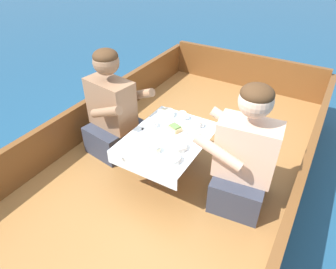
{
  "coord_description": "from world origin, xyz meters",
  "views": [
    {
      "loc": [
        0.93,
        -1.65,
        1.96
      ],
      "look_at": [
        0.0,
        -0.06,
        0.64
      ],
      "focal_mm": 32.0,
      "sensor_mm": 36.0,
      "label": 1
    }
  ],
  "objects_px": {
    "person_starboard": "(244,159)",
    "sandwich": "(175,128)",
    "coffee_cup_port": "(151,123)",
    "coffee_cup_center": "(182,116)",
    "coffee_cup_starboard": "(197,124)",
    "person_port": "(113,113)",
    "tin_can": "(156,149)"
  },
  "relations": [
    {
      "from": "coffee_cup_starboard",
      "to": "coffee_cup_center",
      "type": "xyz_separation_m",
      "value": [
        -0.15,
        0.04,
        0.0
      ]
    },
    {
      "from": "sandwich",
      "to": "person_port",
      "type": "bearing_deg",
      "value": -177.56
    },
    {
      "from": "coffee_cup_port",
      "to": "coffee_cup_center",
      "type": "relative_size",
      "value": 1.04
    },
    {
      "from": "person_port",
      "to": "coffee_cup_starboard",
      "type": "height_order",
      "value": "person_port"
    },
    {
      "from": "coffee_cup_port",
      "to": "tin_can",
      "type": "relative_size",
      "value": 1.43
    },
    {
      "from": "sandwich",
      "to": "tin_can",
      "type": "xyz_separation_m",
      "value": [
        0.01,
        -0.29,
        -0.0
      ]
    },
    {
      "from": "person_port",
      "to": "coffee_cup_center",
      "type": "bearing_deg",
      "value": 29.04
    },
    {
      "from": "coffee_cup_port",
      "to": "coffee_cup_starboard",
      "type": "distance_m",
      "value": 0.36
    },
    {
      "from": "coffee_cup_starboard",
      "to": "sandwich",
      "type": "bearing_deg",
      "value": -128.95
    },
    {
      "from": "person_starboard",
      "to": "sandwich",
      "type": "relative_size",
      "value": 8.36
    },
    {
      "from": "person_port",
      "to": "sandwich",
      "type": "distance_m",
      "value": 0.6
    },
    {
      "from": "sandwich",
      "to": "coffee_cup_port",
      "type": "bearing_deg",
      "value": -170.11
    },
    {
      "from": "person_starboard",
      "to": "tin_can",
      "type": "bearing_deg",
      "value": 15.87
    },
    {
      "from": "coffee_cup_center",
      "to": "coffee_cup_starboard",
      "type": "bearing_deg",
      "value": -13.54
    },
    {
      "from": "person_starboard",
      "to": "coffee_cup_starboard",
      "type": "xyz_separation_m",
      "value": [
        -0.45,
        0.2,
        0.02
      ]
    },
    {
      "from": "sandwich",
      "to": "coffee_cup_port",
      "type": "relative_size",
      "value": 1.18
    },
    {
      "from": "person_starboard",
      "to": "coffee_cup_center",
      "type": "relative_size",
      "value": 10.34
    },
    {
      "from": "coffee_cup_starboard",
      "to": "coffee_cup_center",
      "type": "height_order",
      "value": "coffee_cup_center"
    },
    {
      "from": "coffee_cup_starboard",
      "to": "tin_can",
      "type": "distance_m",
      "value": 0.45
    },
    {
      "from": "coffee_cup_port",
      "to": "coffee_cup_center",
      "type": "bearing_deg",
      "value": 53.59
    },
    {
      "from": "sandwich",
      "to": "tin_can",
      "type": "bearing_deg",
      "value": -88.54
    },
    {
      "from": "coffee_cup_port",
      "to": "sandwich",
      "type": "bearing_deg",
      "value": 9.89
    },
    {
      "from": "coffee_cup_port",
      "to": "tin_can",
      "type": "xyz_separation_m",
      "value": [
        0.2,
        -0.25,
        -0.01
      ]
    },
    {
      "from": "coffee_cup_port",
      "to": "coffee_cup_starboard",
      "type": "xyz_separation_m",
      "value": [
        0.32,
        0.18,
        -0.0
      ]
    },
    {
      "from": "coffee_cup_starboard",
      "to": "coffee_cup_center",
      "type": "bearing_deg",
      "value": 166.46
    },
    {
      "from": "person_starboard",
      "to": "sandwich",
      "type": "bearing_deg",
      "value": -11.88
    },
    {
      "from": "person_port",
      "to": "tin_can",
      "type": "distance_m",
      "value": 0.66
    },
    {
      "from": "coffee_cup_center",
      "to": "sandwich",
      "type": "bearing_deg",
      "value": -79.69
    },
    {
      "from": "person_port",
      "to": "coffee_cup_port",
      "type": "bearing_deg",
      "value": 7.28
    },
    {
      "from": "person_port",
      "to": "tin_can",
      "type": "bearing_deg",
      "value": -14.9
    },
    {
      "from": "person_port",
      "to": "person_starboard",
      "type": "height_order",
      "value": "person_starboard"
    },
    {
      "from": "person_port",
      "to": "person_starboard",
      "type": "bearing_deg",
      "value": 7.06
    }
  ]
}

